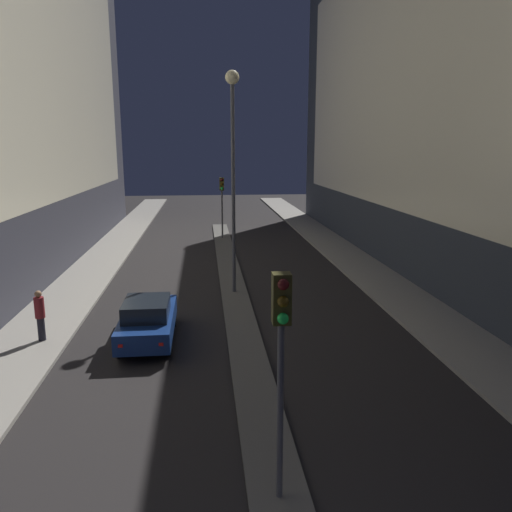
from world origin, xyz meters
TOP-DOWN VIEW (x-y plane):
  - building_right at (11.65, 21.96)m, footprint 6.01×43.92m
  - median_strip at (0.00, 19.52)m, footprint 1.18×37.05m
  - traffic_light_near at (0.00, 4.01)m, footprint 0.32×0.42m
  - traffic_light_mid at (0.00, 31.53)m, footprint 0.32×0.42m
  - street_lamp at (0.00, 17.73)m, footprint 0.59×0.59m
  - car_left_lane at (-3.28, 12.37)m, footprint 1.73×4.23m
  - pedestrian_on_left_sidewalk at (-6.85, 12.53)m, footprint 0.33×0.33m

SIDE VIEW (x-z plane):
  - median_strip at x=0.00m, z-range 0.00..0.11m
  - car_left_lane at x=-3.28m, z-range 0.00..1.55m
  - pedestrian_on_left_sidewalk at x=-6.85m, z-range 0.19..1.93m
  - traffic_light_near at x=0.00m, z-range 1.13..5.45m
  - traffic_light_mid at x=0.00m, z-range 1.13..5.45m
  - street_lamp at x=0.00m, z-range 2.09..11.64m
  - building_right at x=11.65m, z-range 0.01..19.61m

